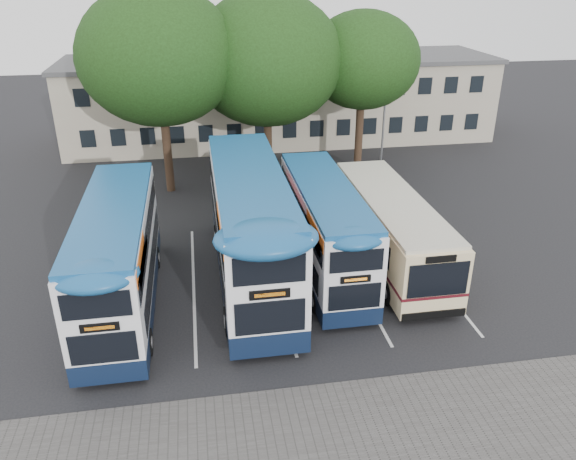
# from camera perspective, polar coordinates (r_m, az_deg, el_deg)

# --- Properties ---
(ground) EXTENTS (120.00, 120.00, 0.00)m
(ground) POSITION_cam_1_polar(r_m,az_deg,el_deg) (21.43, 10.75, -10.77)
(ground) COLOR black
(ground) RESTS_ON ground
(paving_strip) EXTENTS (40.00, 6.00, 0.01)m
(paving_strip) POSITION_cam_1_polar(r_m,az_deg,el_deg) (17.33, 9.92, -21.15)
(paving_strip) COLOR #595654
(paving_strip) RESTS_ON ground
(bay_lines) EXTENTS (14.12, 11.00, 0.01)m
(bay_lines) POSITION_cam_1_polar(r_m,az_deg,el_deg) (24.67, -1.40, -5.01)
(bay_lines) COLOR silver
(bay_lines) RESTS_ON ground
(depot_building) EXTENTS (32.40, 8.40, 6.20)m
(depot_building) POSITION_cam_1_polar(r_m,az_deg,el_deg) (44.58, -0.72, 13.29)
(depot_building) COLOR #AB9C89
(depot_building) RESTS_ON ground
(lamp_post) EXTENTS (0.25, 1.05, 9.06)m
(lamp_post) POSITION_cam_1_polar(r_m,az_deg,el_deg) (38.93, 9.96, 14.05)
(lamp_post) COLOR gray
(lamp_post) RESTS_ON ground
(tree_left) EXTENTS (8.92, 8.92, 11.70)m
(tree_left) POSITION_cam_1_polar(r_m,az_deg,el_deg) (33.12, -13.03, 16.79)
(tree_left) COLOR black
(tree_left) RESTS_ON ground
(tree_mid) EXTENTS (9.13, 9.13, 11.27)m
(tree_mid) POSITION_cam_1_polar(r_m,az_deg,el_deg) (34.70, -2.18, 16.90)
(tree_mid) COLOR black
(tree_mid) RESTS_ON ground
(tree_right) EXTENTS (7.01, 7.01, 10.14)m
(tree_right) POSITION_cam_1_polar(r_m,az_deg,el_deg) (36.34, 7.64, 16.71)
(tree_right) COLOR black
(tree_right) RESTS_ON ground
(bus_dd_left) EXTENTS (2.51, 10.37, 4.32)m
(bus_dd_left) POSITION_cam_1_polar(r_m,az_deg,el_deg) (22.73, -16.87, -2.19)
(bus_dd_left) COLOR #0E1B35
(bus_dd_left) RESTS_ON ground
(bus_dd_mid) EXTENTS (2.86, 11.79, 4.91)m
(bus_dd_mid) POSITION_cam_1_polar(r_m,az_deg,el_deg) (23.50, -3.84, 0.74)
(bus_dd_mid) COLOR #0E1B35
(bus_dd_mid) RESTS_ON ground
(bus_dd_right) EXTENTS (2.36, 9.73, 4.05)m
(bus_dd_right) POSITION_cam_1_polar(r_m,az_deg,el_deg) (24.41, 3.75, 0.50)
(bus_dd_right) COLOR #0E1B35
(bus_dd_right) RESTS_ON ground
(bus_single) EXTENTS (2.70, 10.60, 3.16)m
(bus_single) POSITION_cam_1_polar(r_m,az_deg,el_deg) (25.90, 10.31, 0.56)
(bus_single) COLOR beige
(bus_single) RESTS_ON ground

